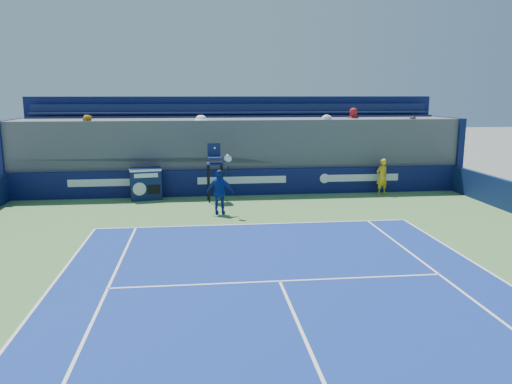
{
  "coord_description": "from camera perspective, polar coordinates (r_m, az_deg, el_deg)",
  "views": [
    {
      "loc": [
        -1.9,
        -5.04,
        4.54
      ],
      "look_at": [
        0.0,
        11.5,
        1.25
      ],
      "focal_mm": 35.0,
      "sensor_mm": 36.0,
      "label": 1
    }
  ],
  "objects": [
    {
      "name": "ball_person",
      "position": [
        23.4,
        14.18,
        1.72
      ],
      "size": [
        0.7,
        0.57,
        1.64
      ],
      "primitive_type": "imported",
      "rotation": [
        0.0,
        0.0,
        3.49
      ],
      "color": "gold",
      "rests_on": "apron"
    },
    {
      "name": "back_hoarding",
      "position": [
        22.57,
        -1.61,
        1.12
      ],
      "size": [
        20.4,
        0.21,
        1.2
      ],
      "color": "#0C1146",
      "rests_on": "ground"
    },
    {
      "name": "tennis_player",
      "position": [
        18.96,
        -4.14,
        0.01
      ],
      "size": [
        1.07,
        0.6,
        2.57
      ],
      "color": "navy",
      "rests_on": "apron"
    },
    {
      "name": "stadium_seating",
      "position": [
        24.41,
        -2.04,
        4.82
      ],
      "size": [
        21.0,
        4.05,
        4.4
      ],
      "color": "#535258",
      "rests_on": "ground"
    },
    {
      "name": "match_clock",
      "position": [
        22.12,
        -12.5,
        1.03
      ],
      "size": [
        1.43,
        0.95,
        1.4
      ],
      "color": "#0D1A44",
      "rests_on": "ground"
    },
    {
      "name": "umpire_chair",
      "position": [
        21.22,
        -4.74,
        2.98
      ],
      "size": [
        0.75,
        0.75,
        2.48
      ],
      "color": "black",
      "rests_on": "ground"
    }
  ]
}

